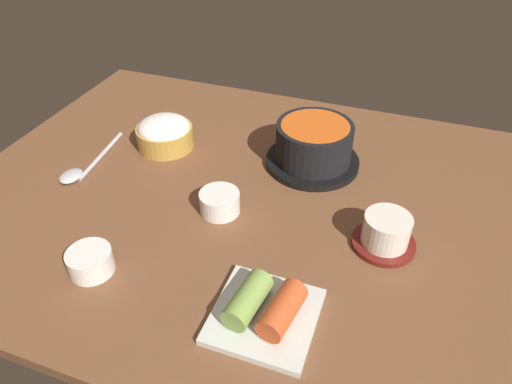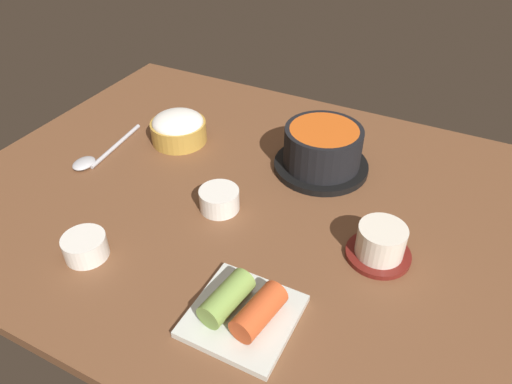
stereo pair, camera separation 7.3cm
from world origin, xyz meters
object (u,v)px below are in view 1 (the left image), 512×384
Objects in this scene: stone_pot at (314,146)px; kimchi_plate at (265,310)px; rice_bowl at (165,133)px; banchan_cup_center at (220,202)px; side_bowl_near at (90,261)px; spoon at (81,169)px; tea_cup_with_saucer at (386,233)px.

stone_pot is 36.13cm from kimchi_plate.
banchan_cup_center is (17.82, -14.51, -1.06)cm from rice_bowl.
side_bowl_near is at bearing -179.04° from kimchi_plate.
banchan_cup_center is 0.50× the size of kimchi_plate.
rice_bowl reaches higher than spoon.
stone_pot is at bearing 58.09° from side_bowl_near.
kimchi_plate is at bearing 0.96° from side_bowl_near.
tea_cup_with_saucer is 0.73× the size of kimchi_plate.
banchan_cup_center is at bearing -3.16° from spoon.
kimchi_plate is at bearing -123.50° from tea_cup_with_saucer.
banchan_cup_center is 22.47cm from kimchi_plate.
tea_cup_with_saucer is 42.66cm from side_bowl_near.
kimchi_plate is at bearing -24.63° from spoon.
stone_pot reaches higher than spoon.
stone_pot is 21.29cm from banchan_cup_center.
stone_pot is 0.94× the size of spoon.
rice_bowl is 16.71cm from spoon.
tea_cup_with_saucer is at bearing -48.02° from stone_pot.
kimchi_plate is (3.08, -35.92, -2.38)cm from stone_pot.
spoon is at bearing 155.37° from kimchi_plate.
tea_cup_with_saucer is (44.06, -13.48, -0.39)cm from rice_bowl.
tea_cup_with_saucer is at bearing -0.55° from spoon.
rice_bowl is 33.19cm from side_bowl_near.
stone_pot is 28.85cm from rice_bowl.
rice_bowl is at bearing -172.58° from stone_pot.
stone_pot is at bearing 7.42° from rice_bowl.
banchan_cup_center reaches higher than side_bowl_near.
kimchi_plate is 2.05× the size of side_bowl_near.
spoon is (-41.96, 19.24, -1.09)cm from kimchi_plate.
spoon is at bearing -156.78° from stone_pot.
rice_bowl is 23.00cm from banchan_cup_center.
stone_pot reaches higher than side_bowl_near.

